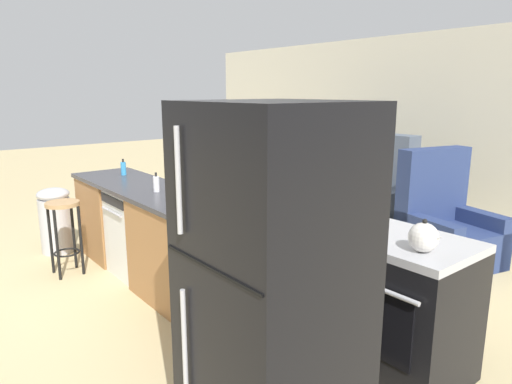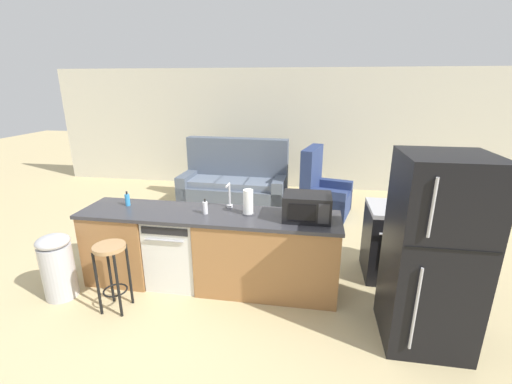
{
  "view_description": "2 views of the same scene",
  "coord_description": "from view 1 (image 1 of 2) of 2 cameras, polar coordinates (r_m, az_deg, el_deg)",
  "views": [
    {
      "loc": [
        3.83,
        -1.85,
        1.79
      ],
      "look_at": [
        0.68,
        0.69,
        0.89
      ],
      "focal_mm": 32.0,
      "sensor_mm": 36.0,
      "label": 1
    },
    {
      "loc": [
        1.26,
        -3.43,
        2.29
      ],
      "look_at": [
        0.68,
        0.1,
        1.15
      ],
      "focal_mm": 24.0,
      "sensor_mm": 36.0,
      "label": 2
    }
  ],
  "objects": [
    {
      "name": "ground_plane",
      "position": [
        4.62,
        -12.26,
        -10.61
      ],
      "size": [
        24.0,
        24.0,
        0.0
      ],
      "primitive_type": "plane",
      "color": "tan"
    },
    {
      "name": "wall_back",
      "position": [
        7.02,
        20.98,
        7.69
      ],
      "size": [
        10.0,
        0.06,
        2.6
      ],
      "color": "beige",
      "rests_on": "ground_plane"
    },
    {
      "name": "kitchen_counter",
      "position": [
        4.27,
        -11.06,
        -6.47
      ],
      "size": [
        2.94,
        0.66,
        0.9
      ],
      "color": "#9E6B3D",
      "rests_on": "ground_plane"
    },
    {
      "name": "dishwasher",
      "position": [
        4.69,
        -13.9,
        -4.87
      ],
      "size": [
        0.58,
        0.61,
        0.84
      ],
      "color": "silver",
      "rests_on": "ground_plane"
    },
    {
      "name": "stove_range",
      "position": [
        3.12,
        17.99,
        -13.55
      ],
      "size": [
        0.76,
        0.68,
        0.9
      ],
      "color": "black",
      "rests_on": "ground_plane"
    },
    {
      "name": "refrigerator",
      "position": [
        2.17,
        2.24,
        -12.39
      ],
      "size": [
        0.72,
        0.73,
        1.75
      ],
      "color": "black",
      "rests_on": "ground_plane"
    },
    {
      "name": "microwave",
      "position": [
        3.27,
        -3.26,
        -0.79
      ],
      "size": [
        0.5,
        0.37,
        0.28
      ],
      "color": "black",
      "rests_on": "kitchen_counter"
    },
    {
      "name": "sink_faucet",
      "position": [
        4.12,
        -8.11,
        1.76
      ],
      "size": [
        0.07,
        0.18,
        0.3
      ],
      "color": "silver",
      "rests_on": "kitchen_counter"
    },
    {
      "name": "paper_towel_roll",
      "position": [
        3.82,
        -8.29,
        1.02
      ],
      "size": [
        0.14,
        0.14,
        0.28
      ],
      "color": "#4C4C51",
      "rests_on": "kitchen_counter"
    },
    {
      "name": "soap_bottle",
      "position": [
        4.21,
        -12.36,
        1.01
      ],
      "size": [
        0.06,
        0.06,
        0.18
      ],
      "color": "silver",
      "rests_on": "kitchen_counter"
    },
    {
      "name": "dish_soap_bottle",
      "position": [
        5.14,
        -16.24,
        2.85
      ],
      "size": [
        0.06,
        0.06,
        0.18
      ],
      "color": "#338CCC",
      "rests_on": "kitchen_counter"
    },
    {
      "name": "kettle",
      "position": [
        2.75,
        20.23,
        -5.34
      ],
      "size": [
        0.21,
        0.17,
        0.19
      ],
      "color": "silver",
      "rests_on": "stove_range"
    },
    {
      "name": "bar_stool",
      "position": [
        4.86,
        -22.87,
        -3.48
      ],
      "size": [
        0.32,
        0.32,
        0.74
      ],
      "color": "tan",
      "rests_on": "ground_plane"
    },
    {
      "name": "trash_bin",
      "position": [
        5.61,
        -23.78,
        -3.16
      ],
      "size": [
        0.35,
        0.35,
        0.74
      ],
      "color": "#B7B7BC",
      "rests_on": "ground_plane"
    },
    {
      "name": "couch",
      "position": [
        6.32,
        10.15,
        -0.46
      ],
      "size": [
        2.03,
        0.97,
        1.27
      ],
      "color": "#515B6B",
      "rests_on": "ground_plane"
    },
    {
      "name": "armchair",
      "position": [
        5.25,
        22.41,
        -4.4
      ],
      "size": [
        0.98,
        1.02,
        1.2
      ],
      "color": "navy",
      "rests_on": "ground_plane"
    }
  ]
}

